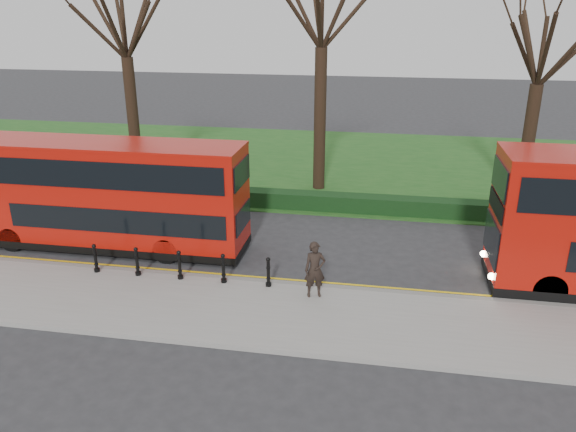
# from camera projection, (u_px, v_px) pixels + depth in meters

# --- Properties ---
(ground) EXTENTS (120.00, 120.00, 0.00)m
(ground) POSITION_uv_depth(u_px,v_px,m) (230.00, 268.00, 20.46)
(ground) COLOR #28282B
(ground) RESTS_ON ground
(pavement) EXTENTS (60.00, 4.00, 0.15)m
(pavement) POSITION_uv_depth(u_px,v_px,m) (204.00, 308.00, 17.67)
(pavement) COLOR gray
(pavement) RESTS_ON ground
(kerb) EXTENTS (60.00, 0.25, 0.16)m
(kerb) POSITION_uv_depth(u_px,v_px,m) (222.00, 279.00, 19.52)
(kerb) COLOR slate
(kerb) RESTS_ON ground
(grass_verge) EXTENTS (60.00, 18.00, 0.06)m
(grass_verge) POSITION_uv_depth(u_px,v_px,m) (296.00, 162.00, 34.27)
(grass_verge) COLOR #1B4D19
(grass_verge) RESTS_ON ground
(hedge) EXTENTS (60.00, 0.90, 0.80)m
(hedge) POSITION_uv_depth(u_px,v_px,m) (268.00, 199.00, 26.59)
(hedge) COLOR black
(hedge) RESTS_ON ground
(yellow_line_outer) EXTENTS (60.00, 0.10, 0.01)m
(yellow_line_outer) POSITION_uv_depth(u_px,v_px,m) (225.00, 277.00, 19.82)
(yellow_line_outer) COLOR yellow
(yellow_line_outer) RESTS_ON ground
(yellow_line_inner) EXTENTS (60.00, 0.10, 0.01)m
(yellow_line_inner) POSITION_uv_depth(u_px,v_px,m) (226.00, 274.00, 20.00)
(yellow_line_inner) COLOR yellow
(yellow_line_inner) RESTS_ON ground
(tree_left) EXTENTS (7.58, 7.58, 11.84)m
(tree_left) POSITION_uv_depth(u_px,v_px,m) (123.00, 14.00, 27.94)
(tree_left) COLOR black
(tree_left) RESTS_ON ground
(tree_right) EXTENTS (6.52, 6.52, 10.19)m
(tree_right) POSITION_uv_depth(u_px,v_px,m) (543.00, 43.00, 25.11)
(tree_right) COLOR black
(tree_right) RESTS_ON ground
(bollard_row) EXTENTS (6.37, 0.15, 1.00)m
(bollard_row) POSITION_uv_depth(u_px,v_px,m) (180.00, 265.00, 19.22)
(bollard_row) COLOR black
(bollard_row) RESTS_ON pavement
(bus_lead) EXTENTS (10.61, 2.44, 4.22)m
(bus_lead) POSITION_uv_depth(u_px,v_px,m) (109.00, 196.00, 21.59)
(bus_lead) COLOR #A91108
(bus_lead) RESTS_ON ground
(pedestrian) EXTENTS (0.78, 0.63, 1.87)m
(pedestrian) POSITION_uv_depth(u_px,v_px,m) (315.00, 270.00, 17.93)
(pedestrian) COLOR black
(pedestrian) RESTS_ON pavement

